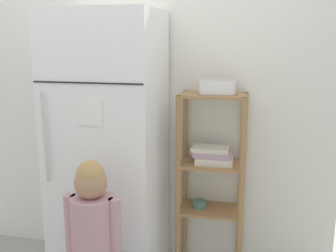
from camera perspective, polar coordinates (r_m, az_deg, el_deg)
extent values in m
cube|color=silver|center=(2.85, -3.76, 2.86)|extent=(2.75, 0.03, 2.31)
cube|color=white|center=(2.64, -8.56, -3.57)|extent=(0.68, 0.60, 1.81)
cube|color=black|center=(2.28, -11.73, 6.14)|extent=(0.67, 0.01, 0.01)
cylinder|color=silver|center=(2.44, -17.46, -1.57)|extent=(0.02, 0.02, 0.55)
cube|color=white|center=(2.29, -11.27, 1.95)|extent=(0.15, 0.00, 0.16)
cube|color=#5CEE38|center=(2.53, -14.17, -11.11)|extent=(0.03, 0.02, 0.03)
cube|color=#1E99CE|center=(2.43, -12.80, -6.99)|extent=(0.03, 0.01, 0.03)
cube|color=blue|center=(2.48, -9.75, -13.20)|extent=(0.03, 0.02, 0.03)
cylinder|color=#BF8C99|center=(2.26, -10.87, -14.71)|extent=(0.24, 0.24, 0.39)
sphere|color=#BF8C99|center=(2.24, -10.34, -9.66)|extent=(0.10, 0.10, 0.10)
sphere|color=#A87A5B|center=(2.14, -11.17, -8.12)|extent=(0.18, 0.18, 0.18)
sphere|color=tan|center=(2.13, -11.23, -6.89)|extent=(0.15, 0.15, 0.15)
cylinder|color=#BF8C99|center=(2.29, -13.96, -13.56)|extent=(0.07, 0.07, 0.33)
cylinder|color=#BF8C99|center=(2.20, -7.70, -14.50)|extent=(0.07, 0.07, 0.33)
cylinder|color=#9E7247|center=(2.63, 1.45, -9.57)|extent=(0.04, 0.04, 1.29)
cylinder|color=#9E7247|center=(2.59, 10.50, -10.17)|extent=(0.04, 0.04, 1.29)
cylinder|color=#9E7247|center=(2.87, 2.46, -7.71)|extent=(0.04, 0.04, 1.29)
cylinder|color=#9E7247|center=(2.83, 10.73, -8.22)|extent=(0.04, 0.04, 1.29)
cube|color=#9E7247|center=(2.56, 6.60, 4.46)|extent=(0.43, 0.27, 0.02)
cube|color=#9E7247|center=(2.66, 6.35, -5.53)|extent=(0.43, 0.27, 0.02)
cube|color=#9E7247|center=(2.78, 6.18, -11.99)|extent=(0.43, 0.27, 0.02)
cube|color=silver|center=(2.64, 6.73, -4.98)|extent=(0.25, 0.17, 0.04)
cube|color=#B293A3|center=(2.64, 6.54, -4.06)|extent=(0.25, 0.17, 0.04)
cube|color=silver|center=(2.64, 6.14, -3.31)|extent=(0.25, 0.16, 0.03)
cylinder|color=#4C7266|center=(2.78, 4.57, -11.22)|extent=(0.10, 0.10, 0.05)
cube|color=white|center=(2.56, 7.28, 4.73)|extent=(0.22, 0.19, 0.01)
cube|color=white|center=(2.47, 7.09, 5.44)|extent=(0.22, 0.01, 0.09)
cube|color=white|center=(2.65, 7.51, 5.92)|extent=(0.22, 0.01, 0.09)
cube|color=white|center=(2.57, 4.92, 5.78)|extent=(0.01, 0.19, 0.09)
cube|color=white|center=(2.55, 9.71, 5.59)|extent=(0.01, 0.19, 0.09)
sphere|color=red|center=(2.57, 7.94, 5.52)|extent=(0.07, 0.07, 0.07)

